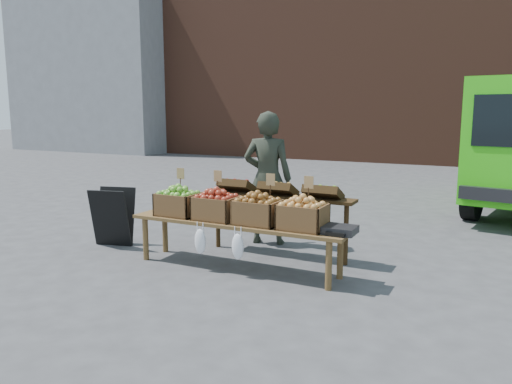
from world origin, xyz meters
The scene contains 12 objects.
ground centered at (0.00, 0.00, 0.00)m, with size 80.00×80.00×0.00m, color #464649.
brick_building centered at (0.00, 15.00, 5.00)m, with size 24.00×4.00×10.00m, color brown.
grey_building centered at (-14.00, 13.00, 3.50)m, with size 8.00×3.00×7.00m, color gray.
vendor centered at (0.30, 1.56, 0.93)m, with size 0.68×0.44×1.85m, color #282D23.
chalkboard_sign centered at (-1.56, 0.48, 0.41)m, with size 0.54×0.30×0.81m, color black, non-canonical shape.
back_table centered at (0.69, 1.07, 0.52)m, with size 2.10×0.44×1.04m, color #31200E, non-canonical shape.
display_bench centered at (0.48, 0.35, 0.28)m, with size 2.70×0.56×0.57m, color brown, non-canonical shape.
crate_golden_apples centered at (-0.34, 0.35, 0.71)m, with size 0.50×0.40×0.28m, color #408B1D, non-canonical shape.
crate_russet_pears centered at (0.21, 0.35, 0.71)m, with size 0.50×0.40×0.28m, color maroon, non-canonical shape.
crate_red_apples centered at (0.76, 0.35, 0.71)m, with size 0.50×0.40×0.28m, color brown, non-canonical shape.
crate_green_apples centered at (1.31, 0.35, 0.71)m, with size 0.50×0.40×0.28m, color #A69225, non-canonical shape.
weighing_scale centered at (1.73, 0.35, 0.61)m, with size 0.34×0.30×0.08m, color black.
Camera 1 is at (3.25, -4.66, 1.87)m, focal length 35.00 mm.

